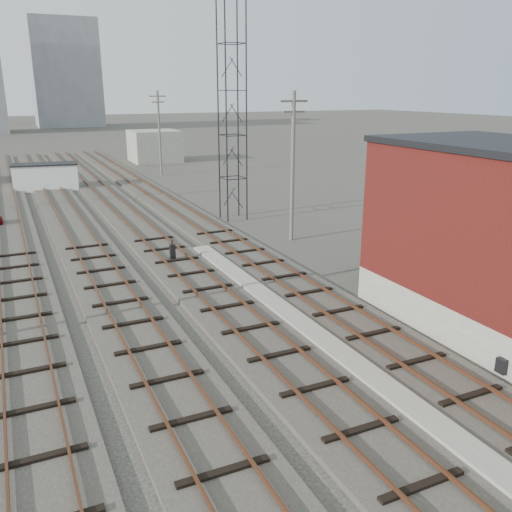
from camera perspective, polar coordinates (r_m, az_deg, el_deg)
ground at (r=62.21m, az=-16.23°, el=8.06°), size 320.00×320.00×0.00m
track_right at (r=42.51m, az=-8.23°, el=4.79°), size 3.20×90.00×0.39m
track_mid_right at (r=41.57m, az=-13.51°, el=4.21°), size 3.20×90.00×0.39m
track_mid_left at (r=41.00m, az=-18.99°, el=3.58°), size 3.20×90.00×0.39m
track_left at (r=40.81m, az=-24.55°, el=2.89°), size 3.20×90.00×0.39m
platform_curb at (r=19.93m, az=7.91°, el=-9.60°), size 0.90×28.00×0.26m
lattice_tower at (r=38.84m, az=-2.52°, el=14.81°), size 1.60×1.60×15.00m
utility_pole_right_a at (r=33.20m, az=3.88°, el=9.72°), size 1.80×0.24×9.00m
utility_pole_right_b at (r=61.09m, az=-10.14°, el=12.85°), size 1.80×0.24×9.00m
apartment_right at (r=151.88m, az=-19.40°, el=17.66°), size 16.00×12.00×26.00m
shed_right at (r=73.52m, az=-10.63°, el=11.31°), size 6.00×6.00×4.00m
switch_stand at (r=29.74m, az=-8.78°, el=0.38°), size 0.30×0.30×1.23m
site_trailer at (r=54.98m, az=-21.21°, el=7.80°), size 6.18×3.36×2.47m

